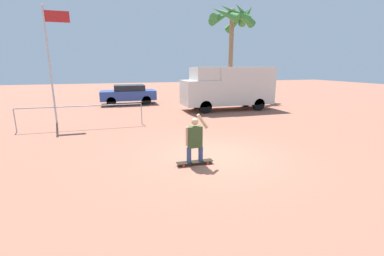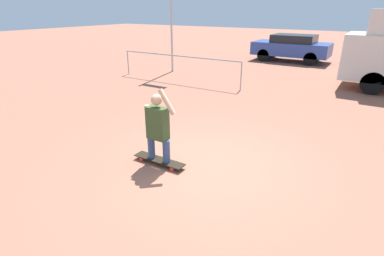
% 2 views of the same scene
% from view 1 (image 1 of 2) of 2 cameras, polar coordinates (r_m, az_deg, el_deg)
% --- Properties ---
extents(ground_plane, '(80.00, 80.00, 0.00)m').
position_cam_1_polar(ground_plane, '(8.48, 5.10, -6.33)').
color(ground_plane, '#935B47').
extents(skateboard, '(1.11, 0.24, 0.10)m').
position_cam_1_polar(skateboard, '(7.76, 0.63, -7.55)').
color(skateboard, black).
rests_on(skateboard, ground_plane).
extents(person_skateboarder, '(0.69, 0.22, 1.45)m').
position_cam_1_polar(person_skateboarder, '(7.52, 0.64, -2.25)').
color(person_skateboarder, '#384C7A').
rests_on(person_skateboarder, skateboard).
extents(camper_van, '(6.08, 2.08, 2.84)m').
position_cam_1_polar(camper_van, '(17.58, 8.20, 9.11)').
color(camper_van, black).
rests_on(camper_van, ground_plane).
extents(parked_car_blue, '(4.14, 1.95, 1.47)m').
position_cam_1_polar(parked_car_blue, '(20.69, -13.95, 7.40)').
color(parked_car_blue, black).
rests_on(parked_car_blue, ground_plane).
extents(palm_tree_near_van, '(4.16, 4.13, 8.02)m').
position_cam_1_polar(palm_tree_near_van, '(24.15, 8.91, 22.60)').
color(palm_tree_near_van, '#8E704C').
rests_on(palm_tree_near_van, ground_plane).
extents(flagpole, '(1.20, 0.12, 5.73)m').
position_cam_1_polar(flagpole, '(14.87, -28.83, 13.81)').
color(flagpole, '#B7B7BC').
rests_on(flagpole, ground_plane).
extents(plaza_railing_segment, '(5.62, 0.05, 1.08)m').
position_cam_1_polar(plaza_railing_segment, '(13.22, -23.34, 3.98)').
color(plaza_railing_segment, '#99999E').
rests_on(plaza_railing_segment, ground_plane).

